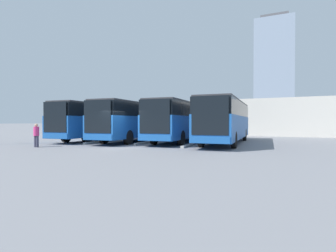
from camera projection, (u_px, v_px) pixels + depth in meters
ground_plane at (121, 147)px, 17.90m from camera, size 600.00×600.00×0.00m
bus_0 at (226, 120)px, 20.96m from camera, size 3.22×12.47×3.38m
curb_divider_0 at (195, 143)px, 20.15m from camera, size 0.63×6.57×0.15m
bus_1 at (183, 120)px, 23.11m from camera, size 3.22×12.47×3.38m
curb_divider_1 at (154, 141)px, 22.29m from camera, size 0.63×6.57×0.15m
bus_2 at (139, 120)px, 23.82m from camera, size 3.22×12.47×3.38m
curb_divider_2 at (109, 141)px, 23.01m from camera, size 0.63×6.57×0.15m
bus_3 at (103, 120)px, 25.36m from camera, size 3.22×12.47×3.38m
pedestrian at (36, 135)px, 17.85m from camera, size 0.39×0.38×1.61m
station_building at (212, 118)px, 39.09m from camera, size 41.03×12.32×4.61m
office_tower at (274, 73)px, 146.93m from camera, size 20.27×20.27×60.20m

